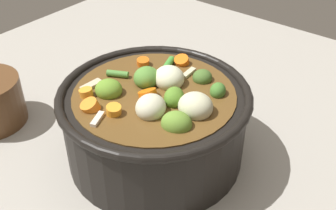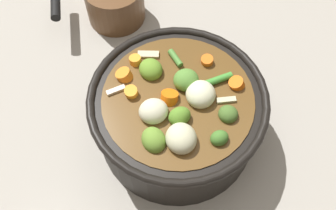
# 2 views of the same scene
# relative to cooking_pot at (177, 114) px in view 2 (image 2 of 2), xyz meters

# --- Properties ---
(ground_plane) EXTENTS (1.10, 1.10, 0.00)m
(ground_plane) POSITION_rel_cooking_pot_xyz_m (-0.00, 0.00, -0.06)
(ground_plane) COLOR #9E998E
(cooking_pot) EXTENTS (0.27, 0.27, 0.14)m
(cooking_pot) POSITION_rel_cooking_pot_xyz_m (0.00, 0.00, 0.00)
(cooking_pot) COLOR black
(cooking_pot) RESTS_ON ground_plane
(small_saucepan) EXTENTS (0.12, 0.18, 0.08)m
(small_saucepan) POSITION_rel_cooking_pot_xyz_m (-0.27, -0.11, -0.02)
(small_saucepan) COLOR brown
(small_saucepan) RESTS_ON ground_plane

